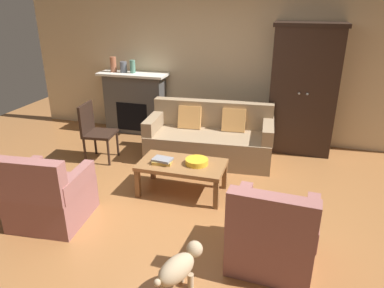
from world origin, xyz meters
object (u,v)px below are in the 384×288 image
(coffee_table, at_px, (182,167))
(mantel_vase_jade, at_px, (133,67))
(side_chair_wooden, at_px, (94,128))
(mantel_vase_terracotta, at_px, (113,64))
(armchair_near_right, at_px, (272,235))
(mantel_vase_slate, at_px, (123,67))
(dog, at_px, (179,267))
(fruit_bowl, at_px, (197,162))
(fireplace, at_px, (135,102))
(armchair_near_left, at_px, (49,197))
(couch, at_px, (210,139))
(armoire, at_px, (303,90))
(book_stack, at_px, (162,161))

(coffee_table, bearing_deg, mantel_vase_jade, 128.09)
(mantel_vase_jade, bearing_deg, side_chair_wooden, -93.40)
(mantel_vase_terracotta, bearing_deg, coffee_table, -45.63)
(armchair_near_right, bearing_deg, mantel_vase_slate, 134.24)
(dog, bearing_deg, side_chair_wooden, 132.93)
(fruit_bowl, relative_size, mantel_vase_slate, 1.53)
(mantel_vase_terracotta, bearing_deg, fireplace, 2.70)
(mantel_vase_terracotta, height_order, mantel_vase_slate, mantel_vase_terracotta)
(mantel_vase_terracotta, relative_size, mantel_vase_jade, 1.18)
(coffee_table, bearing_deg, dog, -73.28)
(fireplace, bearing_deg, coffee_table, -52.17)
(armchair_near_left, distance_m, side_chair_wooden, 1.72)
(fireplace, bearing_deg, fruit_bowl, -48.46)
(mantel_vase_slate, bearing_deg, armchair_near_right, -45.76)
(couch, height_order, side_chair_wooden, side_chair_wooden)
(fireplace, xyz_separation_m, dog, (2.02, -3.60, -0.32))
(side_chair_wooden, bearing_deg, couch, 17.42)
(fruit_bowl, bearing_deg, couch, 95.02)
(armoire, height_order, armchair_near_left, armoire)
(mantel_vase_terracotta, bearing_deg, fruit_bowl, -42.49)
(fruit_bowl, xyz_separation_m, book_stack, (-0.43, -0.10, 0.00))
(armoire, height_order, book_stack, armoire)
(mantel_vase_terracotta, height_order, dog, mantel_vase_terracotta)
(side_chair_wooden, distance_m, dog, 3.09)
(fruit_bowl, bearing_deg, fireplace, 131.54)
(mantel_vase_jade, height_order, side_chair_wooden, mantel_vase_jade)
(armchair_near_left, bearing_deg, mantel_vase_slate, 99.07)
(mantel_vase_slate, relative_size, armchair_near_right, 0.22)
(coffee_table, distance_m, dog, 1.71)
(book_stack, bearing_deg, fruit_bowl, 13.36)
(fireplace, height_order, armoire, armoire)
(book_stack, distance_m, dog, 1.73)
(couch, bearing_deg, dog, -81.85)
(book_stack, relative_size, mantel_vase_terracotta, 0.97)
(armoire, relative_size, coffee_table, 1.85)
(book_stack, distance_m, side_chair_wooden, 1.54)
(fireplace, height_order, mantel_vase_jade, mantel_vase_jade)
(coffee_table, bearing_deg, armchair_near_right, -40.88)
(fruit_bowl, bearing_deg, armchair_near_right, -46.48)
(mantel_vase_jade, bearing_deg, couch, -26.10)
(armoire, distance_m, fruit_bowl, 2.30)
(coffee_table, relative_size, armchair_near_right, 1.25)
(book_stack, height_order, side_chair_wooden, side_chair_wooden)
(mantel_vase_terracotta, relative_size, side_chair_wooden, 0.30)
(mantel_vase_slate, relative_size, mantel_vase_jade, 0.84)
(mantel_vase_slate, height_order, mantel_vase_jade, mantel_vase_jade)
(armoire, relative_size, fruit_bowl, 6.99)
(armchair_near_right, bearing_deg, couch, 117.03)
(dog, bearing_deg, armoire, 75.23)
(armoire, distance_m, couch, 1.67)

